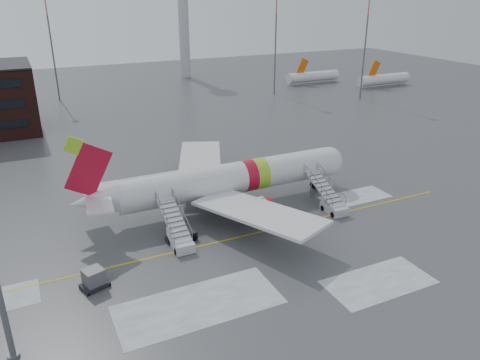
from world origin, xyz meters
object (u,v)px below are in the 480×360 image
airliner (226,180)px  airstair_fwd (331,202)px  pushback_tug (180,235)px  airstair_aft (179,236)px  uld_container (94,279)px

airliner → airstair_fwd: (10.85, -6.54, -2.35)m
airstair_fwd → pushback_tug: 18.82m
airstair_fwd → airstair_aft: same height
airliner → airstair_fwd: 12.88m
airstair_fwd → pushback_tug: bearing=177.9°
airstair_aft → uld_container: airstair_aft is taller
pushback_tug → uld_container: 10.58m
airliner → airstair_aft: airliner is taller
uld_container → airstair_aft: bearing=23.0°
airstair_fwd → pushback_tug: airstair_fwd is taller
airstair_fwd → uld_container: 28.61m
airliner → uld_container: (-17.49, -10.46, -2.55)m
airstair_fwd → uld_container: (-28.34, -3.92, -0.19)m
airstair_aft → uld_container: (-9.23, -3.92, -0.19)m
pushback_tug → uld_container: size_ratio=1.26×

